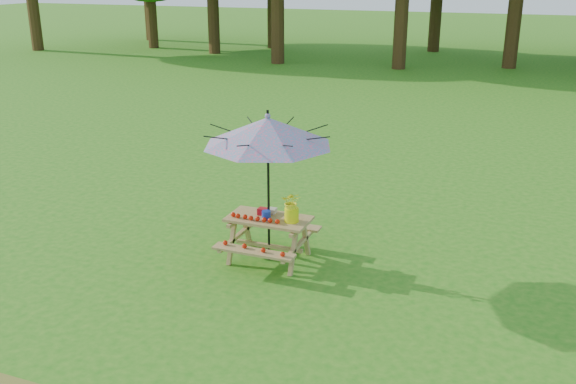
% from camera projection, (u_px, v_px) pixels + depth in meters
% --- Properties ---
extents(ground, '(120.00, 120.00, 0.00)m').
position_uv_depth(ground, '(399.00, 340.00, 7.45)').
color(ground, '#237315').
rests_on(ground, ground).
extents(picnic_table, '(1.20, 1.32, 0.67)m').
position_uv_depth(picnic_table, '(269.00, 239.00, 9.39)').
color(picnic_table, '#A07648').
rests_on(picnic_table, ground).
extents(patio_umbrella, '(1.91, 1.91, 2.25)m').
position_uv_depth(patio_umbrella, '(268.00, 132.00, 8.86)').
color(patio_umbrella, black).
rests_on(patio_umbrella, ground).
extents(produce_bins, '(0.26, 0.40, 0.13)m').
position_uv_depth(produce_bins, '(266.00, 213.00, 9.31)').
color(produce_bins, '#B70E1C').
rests_on(produce_bins, picnic_table).
extents(tomatoes_row, '(0.77, 0.13, 0.07)m').
position_uv_depth(tomatoes_row, '(254.00, 218.00, 9.16)').
color(tomatoes_row, red).
rests_on(tomatoes_row, picnic_table).
extents(flower_bucket, '(0.33, 0.30, 0.45)m').
position_uv_depth(flower_bucket, '(292.00, 206.00, 9.05)').
color(flower_bucket, '#E7EC0C').
rests_on(flower_bucket, picnic_table).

